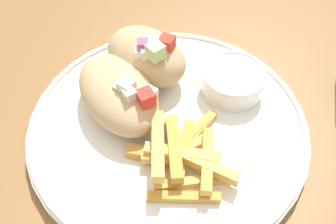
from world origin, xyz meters
TOP-DOWN VIEW (x-y plane):
  - table at (0.00, 0.00)m, footprint 1.11×1.11m
  - plate at (-0.01, 0.01)m, footprint 0.32×0.32m
  - pita_sandwich_near at (-0.07, -0.01)m, footprint 0.15×0.12m
  - pita_sandwich_far at (-0.08, 0.05)m, footprint 0.11×0.08m
  - fries_pile at (0.03, -0.02)m, footprint 0.12×0.13m
  - sauce_ramekin at (0.02, 0.09)m, footprint 0.08×0.08m

SIDE VIEW (x-z plane):
  - table at x=0.00m, z-range 0.27..0.99m
  - plate at x=-0.01m, z-range 0.71..0.73m
  - fries_pile at x=0.03m, z-range 0.72..0.76m
  - sauce_ramekin at x=0.02m, z-range 0.73..0.76m
  - pita_sandwich_near at x=-0.07m, z-range 0.72..0.78m
  - pita_sandwich_far at x=-0.08m, z-range 0.72..0.79m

